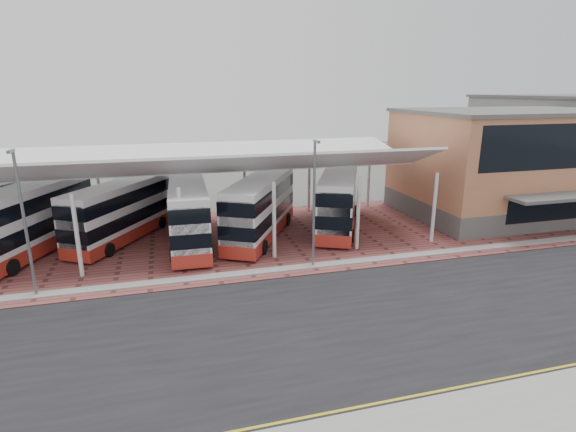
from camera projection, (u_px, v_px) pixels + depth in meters
name	position (u px, v px, depth m)	size (l,w,h in m)	color
ground	(315.00, 317.00, 22.41)	(140.00, 140.00, 0.00)	#4F514C
road	(322.00, 327.00, 21.48)	(120.00, 14.00, 0.02)	black
forecourt	(286.00, 235.00, 34.97)	(72.00, 16.00, 0.06)	brown
north_kerb	(283.00, 269.00, 28.14)	(120.00, 0.80, 0.14)	gray
yellow_line_near	(379.00, 409.00, 15.92)	(120.00, 0.12, 0.01)	gold
yellow_line_far	(375.00, 404.00, 16.19)	(120.00, 0.12, 0.01)	gold
canopy	(175.00, 164.00, 32.21)	(37.00, 11.63, 7.07)	silver
terminal	(510.00, 162.00, 39.95)	(18.40, 14.40, 9.25)	#545250
lamp_west	(24.00, 220.00, 23.45)	(0.16, 0.90, 8.07)	slate
lamp_east	(314.00, 201.00, 27.55)	(0.16, 0.90, 8.07)	slate
bus_1	(29.00, 221.00, 30.25)	(6.86, 11.50, 4.69)	silver
bus_2	(121.00, 212.00, 33.13)	(7.49, 10.26, 4.33)	silver
bus_3	(189.00, 214.00, 32.32)	(3.05, 11.07, 4.53)	silver
bus_4	(261.00, 208.00, 33.72)	(7.52, 10.91, 4.55)	silver
bus_5	(339.00, 200.00, 36.06)	(7.05, 11.16, 4.59)	silver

